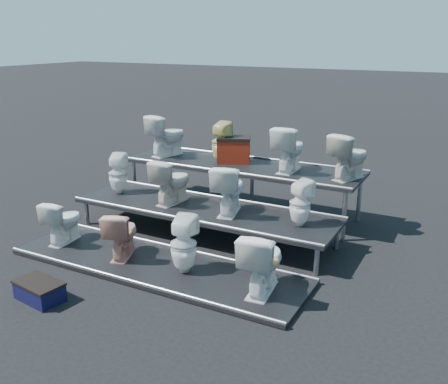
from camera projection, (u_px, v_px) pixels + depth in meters
The scene contains 18 objects.
ground at pixel (204, 236), 7.87m from camera, with size 80.00×80.00×0.00m, color black.
tier_front at pixel (156, 266), 6.77m from camera, with size 4.20×1.20×0.06m, color black.
tier_mid at pixel (204, 222), 7.80m from camera, with size 4.20×1.20×0.46m, color black.
tier_back at pixel (241, 188), 8.84m from camera, with size 4.20×1.20×0.86m, color black.
toilet_0 at pixel (63, 221), 7.40m from camera, with size 0.37×0.65×0.66m, color white.
toilet_1 at pixel (122, 233), 6.91m from camera, with size 0.38×0.66×0.67m, color tan.
toilet_2 at pixel (184, 244), 6.44m from camera, with size 0.34×0.35×0.76m, color white.
toilet_3 at pixel (262, 261), 5.95m from camera, with size 0.44×0.77×0.79m, color white.
toilet_4 at pixel (118, 174), 8.38m from camera, with size 0.31×0.31×0.68m, color white.
toilet_5 at pixel (172, 181), 7.89m from camera, with size 0.40×0.71×0.72m, color beige.
toilet_6 at pixel (229, 189), 7.43m from camera, with size 0.42×0.74×0.76m, color white.
toilet_7 at pixel (300, 203), 6.94m from camera, with size 0.30×0.30×0.66m, color white.
toilet_8 at pixel (167, 135), 9.28m from camera, with size 0.43×0.75×0.77m, color white.
toilet_9 at pixel (221, 142), 8.78m from camera, with size 0.32×0.33×0.72m, color #CDC37B.
toilet_10 at pixel (289, 148), 8.20m from camera, with size 0.43×0.75×0.76m, color white.
toilet_11 at pixel (350, 156), 7.76m from camera, with size 0.41×0.71×0.73m, color beige.
red_crate at pixel (234, 150), 8.86m from camera, with size 0.57×0.45×0.41m, color maroon.
step_stool at pixel (40, 292), 5.94m from camera, with size 0.57×0.34×0.21m, color black.
Camera 1 is at (3.69, -6.30, 3.03)m, focal length 40.00 mm.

